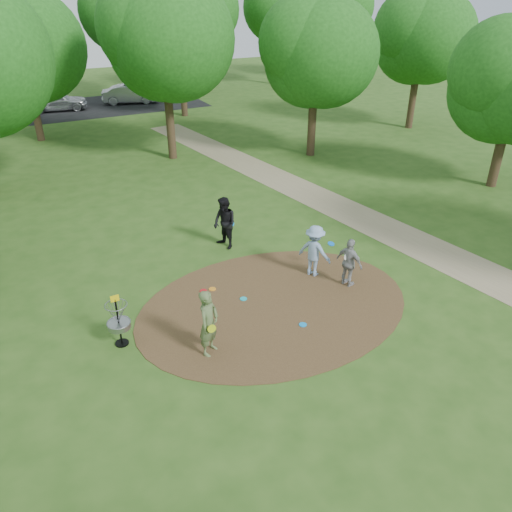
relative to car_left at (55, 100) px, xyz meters
name	(u,v)px	position (x,y,z in m)	size (l,w,h in m)	color
ground	(274,305)	(1.98, -29.83, -0.76)	(100.00, 100.00, 0.00)	#2D5119
dirt_clearing	(274,305)	(1.98, -29.83, -0.75)	(8.40, 8.40, 0.02)	#47301C
footpath	(397,234)	(8.48, -27.83, -0.76)	(2.00, 40.00, 0.01)	#8C7A5B
parking_lot	(110,105)	(3.98, 0.17, -0.76)	(14.00, 8.00, 0.01)	black
player_observer_with_disc	(209,323)	(-0.55, -30.93, 0.17)	(0.81, 0.78, 1.87)	#576A3D
player_throwing_with_disc	(314,251)	(4.00, -28.84, 0.12)	(1.29, 1.31, 1.76)	#87A2C9
player_walking_with_disc	(225,223)	(2.22, -25.74, 0.19)	(0.91, 1.06, 1.90)	black
player_waiting_with_disc	(349,263)	(4.60, -29.90, 0.05)	(0.65, 1.02, 1.62)	#969799
disc_ground_cyan	(243,299)	(1.30, -29.13, -0.73)	(0.22, 0.22, 0.02)	#17ADBE
disc_ground_blue	(303,325)	(2.21, -31.07, -0.73)	(0.22, 0.22, 0.02)	#0D8EE8
disc_ground_red	(203,291)	(0.38, -28.16, -0.73)	(0.22, 0.22, 0.02)	red
car_left	(55,100)	(0.00, 0.00, 0.00)	(1.80, 4.47, 1.52)	#A1A2A8
car_right	(130,94)	(5.61, 0.04, -0.06)	(1.49, 4.27, 1.41)	#95979C
disc_ground_orange	(212,289)	(0.67, -28.19, -0.73)	(0.22, 0.22, 0.02)	orange
disc_golf_basket	(118,317)	(-2.52, -29.53, 0.11)	(0.63, 0.63, 1.54)	black
tree_ring	(204,71)	(3.82, -20.42, 4.50)	(36.78, 45.51, 8.92)	#332316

